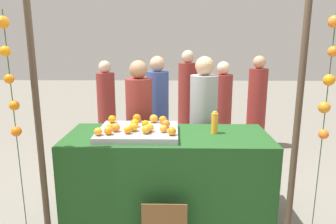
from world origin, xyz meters
name	(u,v)px	position (x,y,z in m)	size (l,w,h in m)	color
ground_plane	(168,214)	(0.00, 0.00, 0.00)	(24.00, 24.00, 0.00)	gray
stall_counter	(168,176)	(0.00, 0.00, 0.45)	(2.06, 0.84, 0.90)	#1E4C1E
orange_tray	(138,132)	(-0.30, -0.02, 0.93)	(0.80, 0.67, 0.06)	#9EA0A5
orange_0	(154,119)	(-0.16, 0.24, 1.01)	(0.09, 0.09, 0.09)	orange
orange_1	(137,118)	(-0.34, 0.26, 1.01)	(0.09, 0.09, 0.09)	orange
orange_2	(108,131)	(-0.56, -0.22, 1.00)	(0.08, 0.08, 0.08)	orange
orange_3	(98,132)	(-0.65, -0.25, 1.00)	(0.08, 0.08, 0.08)	orange
orange_4	(116,128)	(-0.51, -0.12, 1.00)	(0.08, 0.08, 0.08)	orange
orange_5	(163,120)	(-0.06, 0.20, 1.01)	(0.09, 0.09, 0.09)	orange
orange_6	(164,129)	(-0.04, -0.13, 1.00)	(0.07, 0.07, 0.07)	orange
orange_7	(146,130)	(-0.20, -0.18, 1.00)	(0.08, 0.08, 0.08)	orange
orange_8	(128,130)	(-0.38, -0.18, 1.00)	(0.07, 0.07, 0.07)	orange
orange_9	(135,123)	(-0.34, 0.06, 1.00)	(0.08, 0.08, 0.08)	orange
orange_10	(145,124)	(-0.23, 0.05, 1.00)	(0.07, 0.07, 0.07)	orange
orange_11	(133,127)	(-0.33, -0.10, 1.01)	(0.09, 0.09, 0.09)	orange
orange_12	(150,128)	(-0.17, -0.11, 1.01)	(0.08, 0.08, 0.08)	orange
orange_13	(166,124)	(-0.02, 0.03, 1.01)	(0.09, 0.09, 0.09)	orange
orange_14	(112,119)	(-0.61, 0.23, 1.00)	(0.08, 0.08, 0.08)	orange
orange_15	(110,127)	(-0.57, -0.08, 1.00)	(0.07, 0.07, 0.07)	orange
orange_16	(172,131)	(0.04, -0.23, 1.00)	(0.08, 0.08, 0.08)	orange
juice_bottle	(215,123)	(0.48, 0.05, 1.01)	(0.07, 0.07, 0.23)	orange
vendor_left	(140,131)	(-0.36, 0.66, 0.75)	(0.32, 0.32, 1.61)	maroon
vendor_right	(203,129)	(0.42, 0.66, 0.77)	(0.33, 0.33, 1.66)	#99999E
crowd_person_0	(257,106)	(1.50, 2.28, 0.74)	(0.32, 0.32, 1.60)	maroon
crowd_person_1	(107,109)	(-1.09, 2.14, 0.71)	(0.31, 0.31, 1.52)	maroon
crowd_person_2	(187,100)	(0.31, 2.52, 0.78)	(0.34, 0.34, 1.68)	maroon
crowd_person_3	(222,112)	(0.83, 1.87, 0.71)	(0.31, 0.31, 1.53)	maroon
crowd_person_4	(158,115)	(-0.18, 1.45, 0.76)	(0.33, 0.33, 1.63)	#384C8C
canopy_post_left	(38,119)	(-1.11, -0.46, 1.17)	(0.06, 0.06, 2.35)	#473828
canopy_post_right	(298,120)	(1.11, -0.46, 1.17)	(0.06, 0.06, 2.35)	#473828
garland_strand_left	(9,75)	(-1.31, -0.46, 1.55)	(0.11, 0.10, 2.08)	#2D4C23
garland_strand_right	(329,80)	(1.32, -0.49, 1.52)	(0.11, 0.11, 2.08)	#2D4C23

